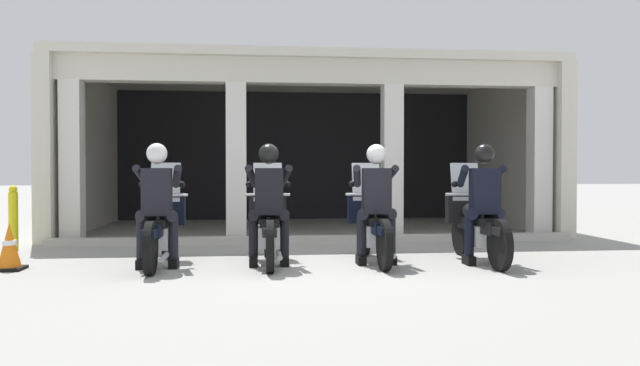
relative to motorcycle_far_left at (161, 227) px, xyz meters
The scene contains 13 objects.
ground_plane 3.60m from the motorcycle_far_left, 53.69° to the left, with size 80.00×80.00×0.00m, color #999993.
station_building 6.07m from the motorcycle_far_left, 66.83° to the left, with size 9.49×5.28×3.37m.
kerb_strip 3.21m from the motorcycle_far_left, 43.62° to the left, with size 8.99×0.24×0.12m, color #B7B5AD.
motorcycle_far_left is the anchor object (origin of this frame).
police_officer_far_left 0.52m from the motorcycle_far_left, 90.26° to the right, with size 0.63×0.61×1.58m.
motorcycle_center_left 1.41m from the motorcycle_far_left, ahead, with size 0.62×2.04×1.35m.
police_officer_center_left 1.50m from the motorcycle_far_left, 10.87° to the right, with size 0.63×0.61×1.58m.
motorcycle_center_right 2.82m from the motorcycle_far_left, ahead, with size 0.62×2.04×1.35m.
police_officer_center_right 2.86m from the motorcycle_far_left, ahead, with size 0.63×0.61×1.58m.
motorcycle_far_right 4.23m from the motorcycle_far_left, ahead, with size 0.62×2.04×1.35m.
police_officer_far_right 4.27m from the motorcycle_far_left, ahead, with size 0.63×0.61×1.58m.
traffic_cone_flank 1.84m from the motorcycle_far_left, behind, with size 0.34×0.34×0.59m.
bollard_kerbside 3.08m from the motorcycle_far_left, 144.91° to the left, with size 0.14×0.14×1.01m.
Camera 1 is at (-0.88, -8.05, 1.25)m, focal length 34.30 mm.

